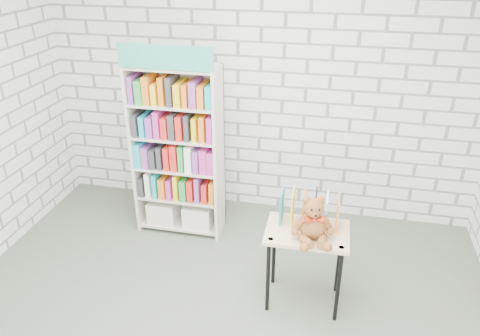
# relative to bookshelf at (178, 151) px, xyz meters

# --- Properties ---
(ground) EXTENTS (4.50, 4.50, 0.00)m
(ground) POSITION_rel_bookshelf_xyz_m (0.69, -1.36, -0.89)
(ground) COLOR #4D5548
(ground) RESTS_ON ground
(room_shell) EXTENTS (4.52, 4.02, 2.81)m
(room_shell) POSITION_rel_bookshelf_xyz_m (0.69, -1.36, 0.90)
(room_shell) COLOR silver
(room_shell) RESTS_ON ground
(bookshelf) EXTENTS (0.86, 0.34, 1.94)m
(bookshelf) POSITION_rel_bookshelf_xyz_m (0.00, 0.00, 0.00)
(bookshelf) COLOR beige
(bookshelf) RESTS_ON ground
(display_table) EXTENTS (0.66, 0.46, 0.70)m
(display_table) POSITION_rel_bookshelf_xyz_m (1.35, -0.84, -0.28)
(display_table) COLOR tan
(display_table) RESTS_ON ground
(table_books) EXTENTS (0.46, 0.21, 0.27)m
(table_books) POSITION_rel_bookshelf_xyz_m (1.35, -0.73, -0.05)
(table_books) COLOR teal
(table_books) RESTS_ON display_table
(teddy_bear) EXTENTS (0.32, 0.32, 0.36)m
(teddy_bear) POSITION_rel_bookshelf_xyz_m (1.39, -0.94, -0.04)
(teddy_bear) COLOR brown
(teddy_bear) RESTS_ON display_table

